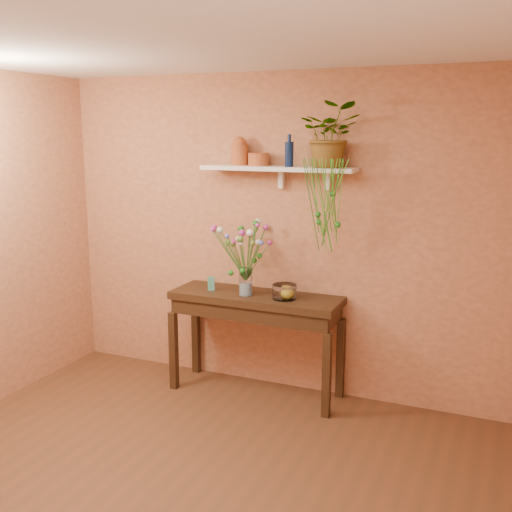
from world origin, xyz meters
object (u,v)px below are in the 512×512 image
Objects in this scene: sideboard at (256,309)px; terracotta_jug at (240,152)px; glass_vase at (246,284)px; bouquet at (245,241)px; blue_bottle at (289,154)px; glass_bowl at (284,292)px; spider_plant at (331,135)px.

sideboard is 6.13× the size of terracotta_jug.
glass_vase is 0.42× the size of bouquet.
glass_vase is (-0.31, -0.15, -1.07)m from blue_bottle.
terracotta_jug is at bearing 144.50° from sideboard.
bouquet is 0.53m from glass_bowl.
glass_bowl is at bearing -81.38° from blue_bottle.
terracotta_jug is at bearing 125.29° from glass_vase.
terracotta_jug is at bearing 159.20° from glass_bowl.
glass_bowl is at bearing -6.67° from sideboard.
glass_vase is at bearing -154.12° from blue_bottle.
glass_bowl is (0.34, 0.01, -0.40)m from bouquet.
spider_plant is 1.30m from glass_bowl.
terracotta_jug is 1.03× the size of glass_vase.
spider_plant reaches higher than glass_vase.
bouquet is at bearing -178.98° from glass_bowl.
blue_bottle is at bearing 22.36° from bouquet.
glass_bowl is (-0.32, -0.14, -1.26)m from spider_plant.
glass_bowl is at bearing -20.80° from terracotta_jug.
glass_bowl is (0.02, -0.13, -1.11)m from blue_bottle.
bouquet is (-0.33, -0.13, -0.71)m from blue_bottle.
blue_bottle is 1.12m from glass_vase.
spider_plant is at bearing 14.10° from glass_vase.
glass_vase is 1.17× the size of glass_bowl.
spider_plant is 0.92× the size of bouquet.
bouquet reaches higher than glass_bowl.
sideboard is at bearing 173.33° from glass_bowl.
blue_bottle is (0.46, -0.06, -0.01)m from terracotta_jug.
bouquet is at bearing -153.58° from sideboard.
spider_plant reaches higher than bouquet.
sideboard is 5.62× the size of blue_bottle.
spider_plant reaches higher than sideboard.
terracotta_jug is 0.43× the size of bouquet.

